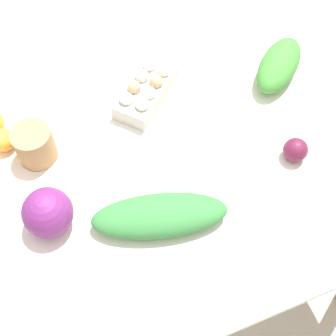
# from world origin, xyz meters

# --- Properties ---
(ground_plane) EXTENTS (8.00, 8.00, 0.00)m
(ground_plane) POSITION_xyz_m (0.00, 0.00, 0.00)
(ground_plane) COLOR #B2A899
(dining_table) EXTENTS (1.34, 1.00, 0.73)m
(dining_table) POSITION_xyz_m (0.00, 0.00, 0.64)
(dining_table) COLOR silver
(dining_table) RESTS_ON ground_plane
(cabbage_purple) EXTENTS (0.14, 0.14, 0.14)m
(cabbage_purple) POSITION_xyz_m (-0.37, -0.04, 0.80)
(cabbage_purple) COLOR #6B2366
(cabbage_purple) RESTS_ON dining_table
(egg_carton) EXTENTS (0.27, 0.26, 0.09)m
(egg_carton) POSITION_xyz_m (0.04, 0.29, 0.77)
(egg_carton) COLOR #B7B7B2
(egg_carton) RESTS_ON dining_table
(paper_bag) EXTENTS (0.12, 0.12, 0.12)m
(paper_bag) POSITION_xyz_m (-0.35, 0.20, 0.79)
(paper_bag) COLOR #A87F51
(paper_bag) RESTS_ON dining_table
(greens_bunch_beet_tops) EXTENTS (0.28, 0.27, 0.10)m
(greens_bunch_beet_tops) POSITION_xyz_m (0.50, 0.22, 0.78)
(greens_bunch_beet_tops) COLOR #3D8433
(greens_bunch_beet_tops) RESTS_ON dining_table
(greens_bunch_dandelion) EXTENTS (0.41, 0.23, 0.08)m
(greens_bunch_dandelion) POSITION_xyz_m (-0.08, -0.15, 0.77)
(greens_bunch_dandelion) COLOR #337538
(greens_bunch_dandelion) RESTS_ON dining_table
(beet_root) EXTENTS (0.08, 0.08, 0.08)m
(beet_root) POSITION_xyz_m (0.38, -0.09, 0.76)
(beet_root) COLOR #5B1933
(beet_root) RESTS_ON dining_table
(orange_2) EXTENTS (0.07, 0.07, 0.07)m
(orange_2) POSITION_xyz_m (-0.44, 0.27, 0.76)
(orange_2) COLOR #F9A833
(orange_2) RESTS_ON dining_table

